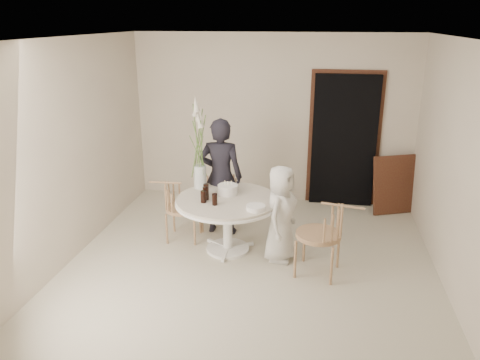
% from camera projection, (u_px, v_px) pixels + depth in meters
% --- Properties ---
extents(ground, '(4.50, 4.50, 0.00)m').
position_uv_depth(ground, '(251.00, 261.00, 5.89)').
color(ground, beige).
rests_on(ground, ground).
extents(room_shell, '(4.50, 4.50, 4.50)m').
position_uv_depth(room_shell, '(252.00, 136.00, 5.36)').
color(room_shell, silver).
rests_on(room_shell, ground).
extents(doorway, '(1.00, 0.10, 2.10)m').
position_uv_depth(doorway, '(344.00, 141.00, 7.40)').
color(doorway, black).
rests_on(doorway, ground).
extents(door_trim, '(1.12, 0.03, 2.22)m').
position_uv_depth(door_trim, '(344.00, 137.00, 7.42)').
color(door_trim, '#56351D').
rests_on(door_trim, ground).
extents(table, '(1.33, 1.33, 0.73)m').
position_uv_depth(table, '(228.00, 207.00, 5.97)').
color(table, white).
rests_on(table, ground).
extents(picture_frame, '(0.71, 0.45, 0.91)m').
position_uv_depth(picture_frame, '(394.00, 185.00, 7.24)').
color(picture_frame, '#56351D').
rests_on(picture_frame, ground).
extents(chair_far, '(0.51, 0.54, 0.85)m').
position_uv_depth(chair_far, '(222.00, 190.00, 6.74)').
color(chair_far, tan).
rests_on(chair_far, ground).
extents(chair_right, '(0.61, 0.58, 0.92)m').
position_uv_depth(chair_right, '(330.00, 229.00, 5.40)').
color(chair_right, tan).
rests_on(chair_right, ground).
extents(chair_left, '(0.52, 0.48, 0.83)m').
position_uv_depth(chair_left, '(175.00, 202.00, 6.35)').
color(chair_left, tan).
rests_on(chair_left, ground).
extents(girl, '(0.60, 0.40, 1.65)m').
position_uv_depth(girl, '(221.00, 177.00, 6.45)').
color(girl, black).
rests_on(girl, ground).
extents(boy, '(0.53, 0.68, 1.23)m').
position_uv_depth(boy, '(281.00, 214.00, 5.76)').
color(boy, silver).
rests_on(boy, ground).
extents(birthday_cake, '(0.26, 0.26, 0.17)m').
position_uv_depth(birthday_cake, '(228.00, 189.00, 6.07)').
color(birthday_cake, white).
rests_on(birthday_cake, table).
extents(cola_tumbler_a, '(0.07, 0.07, 0.15)m').
position_uv_depth(cola_tumbler_a, '(203.00, 197.00, 5.79)').
color(cola_tumbler_a, black).
rests_on(cola_tumbler_a, table).
extents(cola_tumbler_b, '(0.08, 0.08, 0.14)m').
position_uv_depth(cola_tumbler_b, '(215.00, 199.00, 5.71)').
color(cola_tumbler_b, black).
rests_on(cola_tumbler_b, table).
extents(cola_tumbler_c, '(0.08, 0.08, 0.15)m').
position_uv_depth(cola_tumbler_c, '(206.00, 190.00, 6.02)').
color(cola_tumbler_c, black).
rests_on(cola_tumbler_c, table).
extents(cola_tumbler_d, '(0.10, 0.10, 0.17)m').
position_uv_depth(cola_tumbler_d, '(206.00, 193.00, 5.88)').
color(cola_tumbler_d, black).
rests_on(cola_tumbler_d, table).
extents(plate_stack, '(0.30, 0.30, 0.06)m').
position_uv_depth(plate_stack, '(256.00, 208.00, 5.58)').
color(plate_stack, white).
rests_on(plate_stack, table).
extents(flower_vase, '(0.17, 0.17, 1.24)m').
position_uv_depth(flower_vase, '(199.00, 151.00, 6.15)').
color(flower_vase, silver).
rests_on(flower_vase, table).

